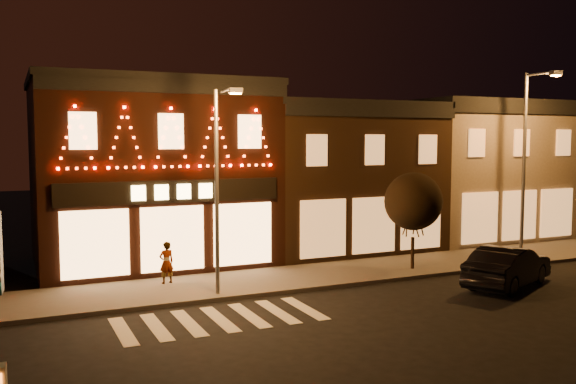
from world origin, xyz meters
TOP-DOWN VIEW (x-y plane):
  - ground at (0.00, 0.00)m, footprint 120.00×120.00m
  - sidewalk_far at (2.00, 8.00)m, footprint 44.00×4.00m
  - building_pulp at (0.00, 13.98)m, footprint 10.20×8.34m
  - building_right_a at (9.50, 13.99)m, footprint 9.20×8.28m
  - building_right_b at (18.50, 13.99)m, footprint 9.20×8.28m
  - streetlamp_mid at (0.82, 6.39)m, footprint 0.54×1.67m
  - streetlamp_right at (17.09, 8.11)m, footprint 0.55×1.99m
  - tree_right at (9.74, 7.24)m, footprint 2.47×2.47m
  - dark_sedan at (11.48, 3.50)m, footprint 5.09×3.52m
  - pedestrian at (-0.51, 8.90)m, footprint 0.66×0.50m

SIDE VIEW (x-z plane):
  - ground at x=0.00m, z-range 0.00..0.00m
  - sidewalk_far at x=2.00m, z-range 0.00..0.15m
  - dark_sedan at x=11.48m, z-range 0.00..1.59m
  - pedestrian at x=-0.51m, z-range 0.15..1.77m
  - tree_right at x=9.74m, z-range 0.98..5.11m
  - building_right_a at x=9.50m, z-range 0.01..7.51m
  - building_right_b at x=18.50m, z-range 0.01..7.81m
  - building_pulp at x=0.00m, z-range 0.01..8.31m
  - streetlamp_mid at x=0.82m, z-range 0.78..8.06m
  - streetlamp_right at x=17.09m, z-range 0.91..9.64m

